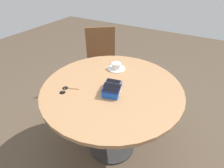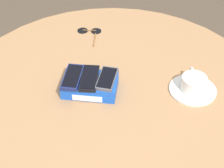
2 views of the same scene
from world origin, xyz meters
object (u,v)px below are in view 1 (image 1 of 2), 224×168
at_px(round_table, 112,97).
at_px(saucer, 116,68).
at_px(sunglasses, 65,90).
at_px(phone_gray, 113,82).
at_px(phone_navy, 111,90).
at_px(phone_box, 112,89).
at_px(coffee_cup, 116,66).
at_px(phone_black, 112,86).
at_px(chair_near_window, 102,62).

bearing_deg(round_table, saucer, 21.08).
distance_m(round_table, sunglasses, 0.39).
bearing_deg(phone_gray, phone_navy, -160.42).
relative_size(phone_box, coffee_cup, 1.85).
xyz_separation_m(phone_box, sunglasses, (-0.17, 0.33, -0.02)).
distance_m(phone_gray, coffee_cup, 0.30).
bearing_deg(phone_navy, phone_gray, 19.58).
height_order(phone_black, sunglasses, phone_black).
height_order(phone_box, saucer, phone_box).
distance_m(phone_box, phone_black, 0.03).
distance_m(phone_navy, phone_black, 0.06).
bearing_deg(chair_near_window, coffee_cup, -136.05).
height_order(saucer, sunglasses, saucer).
bearing_deg(phone_gray, phone_black, -160.29).
xyz_separation_m(coffee_cup, chair_near_window, (0.51, 0.49, -0.32)).
xyz_separation_m(saucer, sunglasses, (-0.50, 0.19, -0.00)).
bearing_deg(phone_box, sunglasses, 116.48).
bearing_deg(phone_black, sunglasses, 116.33).
bearing_deg(phone_black, round_table, 30.45).
height_order(phone_black, saucer, phone_black).
distance_m(phone_black, phone_gray, 0.06).
bearing_deg(saucer, phone_navy, -157.41).
height_order(phone_box, sunglasses, phone_box).
relative_size(phone_gray, saucer, 0.79).
bearing_deg(phone_navy, round_table, 25.74).
relative_size(round_table, chair_near_window, 1.25).
bearing_deg(sunglasses, coffee_cup, -20.81).
xyz_separation_m(phone_box, phone_navy, (-0.06, -0.02, 0.03)).
distance_m(phone_box, saucer, 0.36).
bearing_deg(phone_black, chair_near_window, 37.11).
height_order(phone_box, coffee_cup, coffee_cup).
xyz_separation_m(phone_navy, saucer, (0.39, 0.16, -0.05)).
bearing_deg(saucer, sunglasses, 158.95).
xyz_separation_m(round_table, saucer, (0.27, 0.10, 0.11)).
xyz_separation_m(phone_navy, phone_gray, (0.11, 0.04, -0.00)).
height_order(phone_box, phone_gray, phone_gray).
xyz_separation_m(phone_black, chair_near_window, (0.84, 0.64, -0.34)).
distance_m(coffee_cup, sunglasses, 0.53).
xyz_separation_m(round_table, phone_navy, (-0.12, -0.06, 0.17)).
bearing_deg(phone_box, phone_navy, -162.50).
distance_m(saucer, coffee_cup, 0.03).
bearing_deg(phone_box, saucer, 23.43).
bearing_deg(phone_box, phone_black, 141.01).
xyz_separation_m(saucer, coffee_cup, (-0.00, 0.00, 0.03)).
height_order(phone_gray, coffee_cup, same).
distance_m(phone_navy, coffee_cup, 0.42).
height_order(phone_black, phone_gray, phone_gray).
bearing_deg(chair_near_window, saucer, -135.82).
relative_size(phone_navy, chair_near_window, 0.16).
xyz_separation_m(round_table, sunglasses, (-0.23, 0.29, 0.11)).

